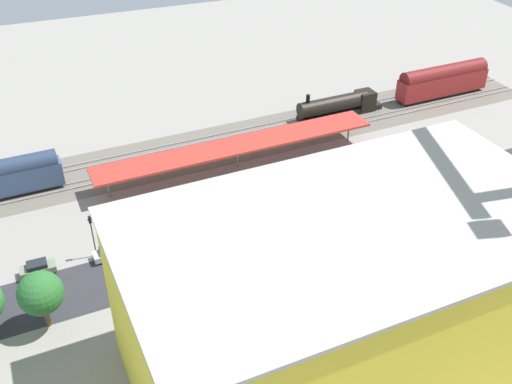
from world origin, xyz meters
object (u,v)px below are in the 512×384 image
at_px(passenger_coach, 443,80).
at_px(traffic_light, 92,230).
at_px(parked_car_0, 341,198).
at_px(street_tree_2, 163,251).
at_px(street_tree_3, 41,293).
at_px(street_tree_0, 303,227).
at_px(parked_car_3, 174,235).
at_px(street_tree_1, 430,188).
at_px(construction_building, 346,297).
at_px(parked_car_1, 291,208).
at_px(locomotive, 341,105).
at_px(platform_canopy_near, 237,146).
at_px(box_truck_0, 231,264).
at_px(parked_car_4, 109,253).
at_px(parked_car_2, 234,224).
at_px(parked_car_5, 38,269).

xyz_separation_m(passenger_coach, traffic_light, (70.03, 23.93, 0.86)).
xyz_separation_m(parked_car_0, street_tree_2, (27.82, 7.81, 4.64)).
xyz_separation_m(passenger_coach, street_tree_3, (76.90, 33.93, 1.45)).
bearing_deg(street_tree_0, traffic_light, -22.16).
height_order(parked_car_3, street_tree_1, street_tree_1).
bearing_deg(passenger_coach, construction_building, 45.48).
bearing_deg(construction_building, parked_car_1, -106.26).
bearing_deg(traffic_light, street_tree_3, 55.54).
distance_m(parked_car_0, street_tree_3, 42.79).
relative_size(locomotive, parked_car_3, 3.77).
bearing_deg(street_tree_2, street_tree_1, 179.58).
relative_size(platform_canopy_near, street_tree_2, 5.67).
bearing_deg(locomotive, parked_car_1, 49.37).
distance_m(box_truck_0, street_tree_0, 9.84).
xyz_separation_m(passenger_coach, street_tree_1, (26.73, 32.95, 2.03)).
bearing_deg(parked_car_3, street_tree_3, 29.45).
xyz_separation_m(parked_car_4, street_tree_3, (8.40, 9.02, 4.02)).
bearing_deg(street_tree_3, parked_car_1, -164.47).
bearing_deg(street_tree_3, parked_car_0, -167.72).
distance_m(platform_canopy_near, parked_car_2, 16.48).
relative_size(passenger_coach, parked_car_0, 4.75).
xyz_separation_m(parked_car_2, traffic_light, (18.23, -1.10, 3.44)).
bearing_deg(street_tree_1, traffic_light, -11.76).
height_order(parked_car_4, street_tree_3, street_tree_3).
relative_size(passenger_coach, street_tree_2, 2.41).
height_order(parked_car_4, parked_car_5, parked_car_5).
bearing_deg(platform_canopy_near, parked_car_1, 100.35).
bearing_deg(parked_car_2, parked_car_1, -176.71).
bearing_deg(street_tree_0, parked_car_5, -16.16).
height_order(parked_car_5, street_tree_1, street_tree_1).
relative_size(passenger_coach, box_truck_0, 2.12).
distance_m(parked_car_5, construction_building, 38.56).
bearing_deg(box_truck_0, locomotive, -134.70).
distance_m(parked_car_3, parked_car_5, 17.25).
distance_m(platform_canopy_near, street_tree_0, 23.78).
distance_m(parked_car_3, construction_building, 28.97).
distance_m(platform_canopy_near, street_tree_1, 29.82).
bearing_deg(construction_building, street_tree_3, -32.93).
relative_size(parked_car_5, street_tree_1, 0.57).
bearing_deg(street_tree_1, passenger_coach, -129.05).
bearing_deg(traffic_light, street_tree_2, 128.43).
distance_m(locomotive, parked_car_4, 52.75).
relative_size(parked_car_2, parked_car_3, 1.00).
relative_size(passenger_coach, street_tree_3, 2.68).
xyz_separation_m(box_truck_0, street_tree_3, (21.71, 0.42, 3.12)).
relative_size(street_tree_1, traffic_light, 1.20).
bearing_deg(street_tree_2, platform_canopy_near, -127.47).
bearing_deg(parked_car_5, traffic_light, -173.78).
distance_m(parked_car_3, traffic_light, 10.68).
bearing_deg(parked_car_5, parked_car_1, -179.70).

